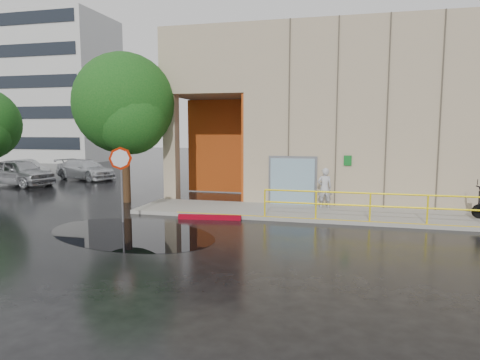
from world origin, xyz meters
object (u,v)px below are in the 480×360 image
object	(u,v)px
car_b	(25,170)
tree_near	(126,107)
person	(325,188)
car_c	(85,169)
car_a	(20,172)
red_curb	(210,217)
stop_sign	(121,168)

from	to	relation	value
car_b	tree_near	size ratio (longest dim) A/B	0.60
person	car_c	world-z (taller)	person
car_a	car_b	bearing A→B (deg)	51.14
red_curb	car_a	world-z (taller)	car_a
person	car_c	distance (m)	17.95
red_curb	stop_sign	bearing A→B (deg)	-157.55
stop_sign	car_b	size ratio (longest dim) A/B	0.68
tree_near	car_b	bearing A→B (deg)	149.75
person	red_curb	distance (m)	5.05
car_b	tree_near	world-z (taller)	tree_near
stop_sign	car_a	world-z (taller)	stop_sign
car_c	car_b	bearing A→B (deg)	125.00
stop_sign	car_c	size ratio (longest dim) A/B	0.59
car_c	tree_near	size ratio (longest dim) A/B	0.68
car_a	tree_near	distance (m)	10.75
red_curb	tree_near	size ratio (longest dim) A/B	0.35
person	car_a	xyz separation A→B (m)	(-18.28, 3.83, -0.17)
car_c	car_a	bearing A→B (deg)	170.71
person	red_curb	bearing A→B (deg)	20.51
person	stop_sign	distance (m)	8.20
car_a	car_c	size ratio (longest dim) A/B	1.02
stop_sign	tree_near	size ratio (longest dim) A/B	0.40
car_a	tree_near	bearing A→B (deg)	-97.68
stop_sign	tree_near	world-z (taller)	tree_near
person	car_a	world-z (taller)	person
person	stop_sign	xyz separation A→B (m)	(-7.10, -3.98, 1.02)
person	tree_near	distance (m)	9.58
person	tree_near	xyz separation A→B (m)	(-8.95, -0.10, 3.41)
person	red_curb	xyz separation A→B (m)	(-4.14, -2.76, -0.89)
car_a	person	bearing A→B (deg)	-86.65
person	car_a	size ratio (longest dim) A/B	0.35
stop_sign	car_b	world-z (taller)	stop_sign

